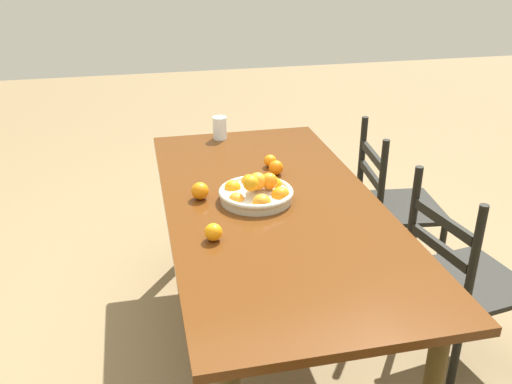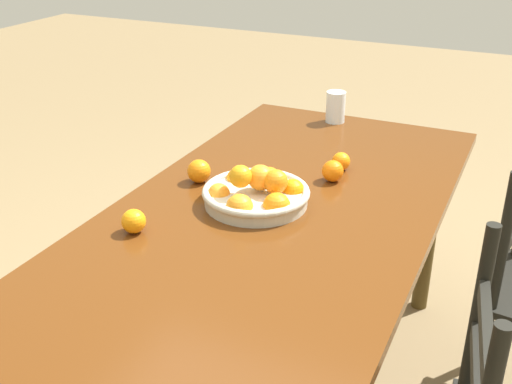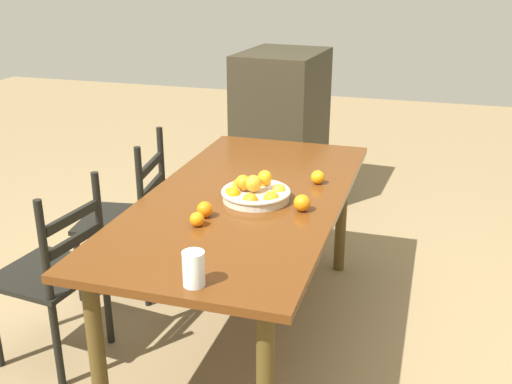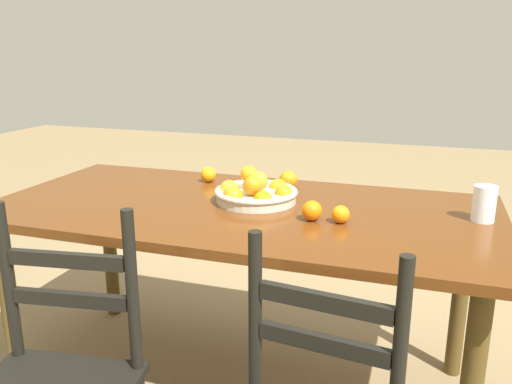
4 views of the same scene
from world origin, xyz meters
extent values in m
plane|color=olive|center=(0.00, 0.00, 0.00)|extent=(12.00, 12.00, 0.00)
cube|color=#542B0E|center=(0.00, 0.00, 0.76)|extent=(1.93, 0.93, 0.03)
cylinder|color=#4A3817|center=(0.85, -0.35, 0.37)|extent=(0.07, 0.07, 0.74)
cylinder|color=#4A3817|center=(-0.85, 0.35, 0.37)|extent=(0.07, 0.07, 0.74)
cylinder|color=#4A3817|center=(0.85, 0.35, 0.37)|extent=(0.07, 0.07, 0.74)
cube|color=black|center=(-0.44, 0.85, 0.45)|extent=(0.48, 0.48, 0.03)
cylinder|color=black|center=(-0.23, 1.01, 0.22)|extent=(0.04, 0.04, 0.44)
cylinder|color=black|center=(-0.27, 0.64, 0.22)|extent=(0.04, 0.04, 0.44)
cylinder|color=black|center=(-0.64, 0.69, 0.22)|extent=(0.04, 0.04, 0.44)
cylinder|color=black|center=(-0.27, 0.64, 0.69)|extent=(0.04, 0.04, 0.46)
cylinder|color=black|center=(-0.64, 0.69, 0.69)|extent=(0.04, 0.04, 0.46)
cube|color=black|center=(-0.46, 0.66, 0.66)|extent=(0.34, 0.06, 0.04)
cube|color=black|center=(-0.46, 0.66, 0.77)|extent=(0.34, 0.06, 0.04)
cube|color=black|center=(0.27, 0.84, 0.43)|extent=(0.51, 0.51, 0.03)
cylinder|color=black|center=(0.44, 1.07, 0.21)|extent=(0.04, 0.04, 0.42)
cylinder|color=black|center=(0.05, 1.01, 0.21)|extent=(0.04, 0.04, 0.42)
cylinder|color=black|center=(0.50, 0.68, 0.21)|extent=(0.04, 0.04, 0.42)
cylinder|color=black|center=(0.11, 0.62, 0.21)|extent=(0.04, 0.04, 0.42)
cylinder|color=black|center=(0.50, 0.68, 0.69)|extent=(0.04, 0.04, 0.50)
cylinder|color=black|center=(0.11, 0.62, 0.69)|extent=(0.04, 0.04, 0.50)
cube|color=black|center=(0.30, 0.65, 0.65)|extent=(0.36, 0.08, 0.04)
cube|color=black|center=(0.30, 0.65, 0.77)|extent=(0.36, 0.08, 0.04)
cube|color=#2D271A|center=(1.93, 0.32, 0.59)|extent=(0.82, 0.64, 1.19)
cylinder|color=beige|center=(-0.04, -0.07, 0.80)|extent=(0.31, 0.31, 0.04)
torus|color=beige|center=(-0.04, -0.07, 0.82)|extent=(0.33, 0.33, 0.02)
sphere|color=orange|center=(0.07, -0.07, 0.82)|extent=(0.08, 0.08, 0.08)
sphere|color=orange|center=(0.02, 0.03, 0.82)|extent=(0.08, 0.08, 0.08)
sphere|color=orange|center=(-0.10, 0.03, 0.82)|extent=(0.07, 0.07, 0.07)
sphere|color=orange|center=(-0.15, -0.07, 0.82)|extent=(0.07, 0.07, 0.07)
sphere|color=orange|center=(-0.10, -0.16, 0.82)|extent=(0.08, 0.08, 0.08)
sphere|color=orange|center=(0.02, -0.16, 0.82)|extent=(0.07, 0.07, 0.07)
sphere|color=orange|center=(0.00, -0.10, 0.88)|extent=(0.07, 0.07, 0.07)
sphere|color=orange|center=(-0.05, -0.01, 0.86)|extent=(0.07, 0.07, 0.07)
sphere|color=orange|center=(-0.05, -0.06, 0.86)|extent=(0.08, 0.08, 0.08)
sphere|color=orange|center=(-0.40, 0.09, 0.81)|extent=(0.06, 0.06, 0.06)
sphere|color=orange|center=(-0.30, 0.09, 0.81)|extent=(0.07, 0.07, 0.07)
sphere|color=orange|center=(-0.11, -0.30, 0.82)|extent=(0.08, 0.08, 0.08)
sphere|color=orange|center=(0.26, -0.30, 0.81)|extent=(0.07, 0.07, 0.07)
cylinder|color=silver|center=(-0.87, -0.09, 0.84)|extent=(0.08, 0.08, 0.13)
camera|label=1|loc=(2.10, -0.54, 1.85)|focal=39.01mm
camera|label=2|loc=(1.52, 0.66, 1.64)|focal=44.19mm
camera|label=3|loc=(-2.59, -0.84, 1.84)|focal=42.74mm
camera|label=4|loc=(-0.66, 1.81, 1.37)|focal=36.74mm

